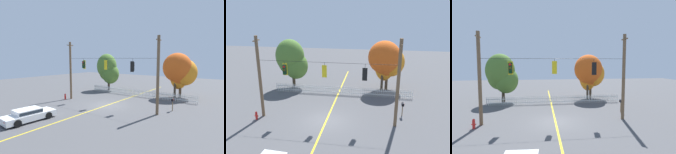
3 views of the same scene
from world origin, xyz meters
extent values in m
plane|color=#4C4C4F|center=(0.00, 0.00, 0.00)|extent=(80.00, 80.00, 0.00)
cube|color=gold|center=(0.00, 0.00, 0.00)|extent=(0.16, 36.00, 0.01)
cylinder|color=brown|center=(-6.39, 0.00, 3.98)|extent=(0.29, 0.29, 7.95)
cylinder|color=brown|center=(6.39, 0.00, 3.98)|extent=(0.29, 0.29, 7.95)
cube|color=brown|center=(-6.39, 0.00, 7.50)|extent=(0.10, 1.10, 0.10)
cube|color=brown|center=(6.39, 0.00, 7.50)|extent=(0.10, 1.10, 0.10)
cylinder|color=black|center=(0.00, 0.00, 5.70)|extent=(12.57, 0.02, 0.02)
cylinder|color=black|center=(-3.85, 0.00, 5.52)|extent=(0.03, 0.03, 0.36)
cube|color=yellow|center=(-3.85, 0.13, 4.89)|extent=(0.43, 0.02, 1.14)
cube|color=black|center=(-3.85, 0.00, 4.89)|extent=(0.30, 0.24, 0.92)
cylinder|color=red|center=(-3.85, -0.14, 5.19)|extent=(0.20, 0.03, 0.20)
cube|color=black|center=(-3.85, -0.18, 5.31)|extent=(0.22, 0.12, 0.06)
cylinder|color=#463B09|center=(-3.85, -0.14, 4.89)|extent=(0.20, 0.03, 0.20)
cube|color=black|center=(-3.85, -0.18, 5.00)|extent=(0.22, 0.12, 0.06)
cylinder|color=#073513|center=(-3.85, -0.14, 4.58)|extent=(0.20, 0.03, 0.20)
cube|color=black|center=(-3.85, -0.18, 4.70)|extent=(0.22, 0.12, 0.06)
cylinder|color=black|center=(-0.08, 0.00, 5.54)|extent=(0.03, 0.03, 0.32)
cube|color=yellow|center=(-0.08, -0.13, 4.92)|extent=(0.43, 0.02, 1.13)
cube|color=#1E3323|center=(-0.08, 0.00, 4.92)|extent=(0.30, 0.24, 0.91)
cylinder|color=red|center=(-0.08, 0.14, 5.23)|extent=(0.20, 0.03, 0.20)
cube|color=#1E3323|center=(-0.08, 0.18, 5.34)|extent=(0.22, 0.12, 0.06)
cylinder|color=#463B09|center=(-0.08, 0.14, 4.92)|extent=(0.20, 0.03, 0.20)
cube|color=#1E3323|center=(-0.08, 0.18, 5.04)|extent=(0.22, 0.12, 0.06)
cylinder|color=#073513|center=(-0.08, 0.14, 4.62)|extent=(0.20, 0.03, 0.20)
cube|color=#1E3323|center=(-0.08, 0.18, 4.73)|extent=(0.22, 0.12, 0.06)
cylinder|color=black|center=(3.51, 0.00, 5.49)|extent=(0.03, 0.03, 0.43)
cube|color=black|center=(3.51, -0.13, 4.81)|extent=(0.43, 0.02, 1.15)
cube|color=black|center=(3.51, 0.00, 4.81)|extent=(0.30, 0.24, 0.93)
cylinder|color=red|center=(3.51, 0.14, 5.12)|extent=(0.20, 0.03, 0.20)
cube|color=black|center=(3.51, 0.18, 5.23)|extent=(0.22, 0.12, 0.06)
cylinder|color=#463B09|center=(3.51, 0.14, 4.81)|extent=(0.20, 0.03, 0.20)
cube|color=black|center=(3.51, 0.18, 4.92)|extent=(0.22, 0.12, 0.06)
cylinder|color=#073513|center=(3.51, 0.14, 4.50)|extent=(0.20, 0.03, 0.20)
cube|color=black|center=(3.51, 0.18, 4.62)|extent=(0.22, 0.12, 0.06)
cube|color=silver|center=(-7.99, 6.87, 0.55)|extent=(0.06, 0.04, 1.10)
cube|color=silver|center=(-7.76, 6.87, 0.55)|extent=(0.06, 0.04, 1.10)
cube|color=silver|center=(-7.54, 6.87, 0.55)|extent=(0.06, 0.04, 1.10)
cube|color=silver|center=(-7.31, 6.87, 0.55)|extent=(0.06, 0.04, 1.10)
cube|color=silver|center=(-7.09, 6.87, 0.55)|extent=(0.06, 0.04, 1.10)
cube|color=silver|center=(-6.86, 6.87, 0.55)|extent=(0.06, 0.04, 1.10)
cube|color=silver|center=(-6.64, 6.87, 0.55)|extent=(0.06, 0.04, 1.10)
cube|color=silver|center=(-6.41, 6.87, 0.55)|extent=(0.06, 0.04, 1.10)
cube|color=silver|center=(-6.19, 6.87, 0.55)|extent=(0.06, 0.04, 1.10)
cube|color=silver|center=(-5.96, 6.87, 0.55)|extent=(0.06, 0.04, 1.10)
cube|color=silver|center=(-5.74, 6.87, 0.55)|extent=(0.06, 0.04, 1.10)
cube|color=silver|center=(-5.51, 6.87, 0.55)|extent=(0.06, 0.04, 1.10)
cube|color=silver|center=(-5.29, 6.87, 0.55)|extent=(0.06, 0.04, 1.10)
cube|color=silver|center=(-5.06, 6.87, 0.55)|extent=(0.06, 0.04, 1.10)
cube|color=silver|center=(-4.84, 6.87, 0.55)|extent=(0.06, 0.04, 1.10)
cube|color=silver|center=(-4.61, 6.87, 0.55)|extent=(0.06, 0.04, 1.10)
cube|color=silver|center=(-4.38, 6.87, 0.55)|extent=(0.06, 0.04, 1.10)
cube|color=silver|center=(-4.16, 6.87, 0.55)|extent=(0.06, 0.04, 1.10)
cube|color=silver|center=(-3.93, 6.87, 0.55)|extent=(0.06, 0.04, 1.10)
cube|color=silver|center=(-3.71, 6.87, 0.55)|extent=(0.06, 0.04, 1.10)
cube|color=silver|center=(-3.48, 6.87, 0.55)|extent=(0.06, 0.04, 1.10)
cube|color=silver|center=(-3.26, 6.87, 0.55)|extent=(0.06, 0.04, 1.10)
cube|color=silver|center=(-3.03, 6.87, 0.55)|extent=(0.06, 0.04, 1.10)
cube|color=silver|center=(-2.81, 6.87, 0.55)|extent=(0.06, 0.04, 1.10)
cube|color=silver|center=(-2.58, 6.87, 0.55)|extent=(0.06, 0.04, 1.10)
cube|color=silver|center=(-2.36, 6.87, 0.55)|extent=(0.06, 0.04, 1.10)
cube|color=silver|center=(-2.13, 6.87, 0.55)|extent=(0.06, 0.04, 1.10)
cube|color=silver|center=(-1.91, 6.87, 0.55)|extent=(0.06, 0.04, 1.10)
cube|color=silver|center=(-1.68, 6.87, 0.55)|extent=(0.06, 0.04, 1.10)
cube|color=silver|center=(-1.46, 6.87, 0.55)|extent=(0.06, 0.04, 1.10)
cube|color=silver|center=(-1.23, 6.87, 0.55)|extent=(0.06, 0.04, 1.10)
cube|color=silver|center=(-1.00, 6.87, 0.55)|extent=(0.06, 0.04, 1.10)
cube|color=silver|center=(-0.78, 6.87, 0.55)|extent=(0.06, 0.04, 1.10)
cube|color=silver|center=(-0.55, 6.87, 0.55)|extent=(0.06, 0.04, 1.10)
cube|color=silver|center=(-0.33, 6.87, 0.55)|extent=(0.06, 0.04, 1.10)
cube|color=silver|center=(-0.10, 6.87, 0.55)|extent=(0.06, 0.04, 1.10)
cube|color=silver|center=(0.12, 6.87, 0.55)|extent=(0.06, 0.04, 1.10)
cube|color=silver|center=(0.35, 6.87, 0.55)|extent=(0.06, 0.04, 1.10)
cube|color=silver|center=(0.57, 6.87, 0.55)|extent=(0.06, 0.04, 1.10)
cube|color=silver|center=(0.80, 6.87, 0.55)|extent=(0.06, 0.04, 1.10)
cube|color=silver|center=(1.02, 6.87, 0.55)|extent=(0.06, 0.04, 1.10)
cube|color=silver|center=(1.25, 6.87, 0.55)|extent=(0.06, 0.04, 1.10)
cube|color=silver|center=(1.47, 6.87, 0.55)|extent=(0.06, 0.04, 1.10)
cube|color=silver|center=(1.70, 6.87, 0.55)|extent=(0.06, 0.04, 1.10)
cube|color=silver|center=(1.92, 6.87, 0.55)|extent=(0.06, 0.04, 1.10)
cube|color=silver|center=(2.15, 6.87, 0.55)|extent=(0.06, 0.04, 1.10)
cube|color=silver|center=(2.38, 6.87, 0.55)|extent=(0.06, 0.04, 1.10)
cube|color=silver|center=(2.60, 6.87, 0.55)|extent=(0.06, 0.04, 1.10)
cube|color=silver|center=(2.83, 6.87, 0.55)|extent=(0.06, 0.04, 1.10)
cube|color=silver|center=(3.05, 6.87, 0.55)|extent=(0.06, 0.04, 1.10)
cube|color=silver|center=(3.28, 6.87, 0.55)|extent=(0.06, 0.04, 1.10)
cube|color=silver|center=(3.50, 6.87, 0.55)|extent=(0.06, 0.04, 1.10)
cube|color=silver|center=(3.73, 6.87, 0.55)|extent=(0.06, 0.04, 1.10)
cube|color=silver|center=(3.95, 6.87, 0.55)|extent=(0.06, 0.04, 1.10)
cube|color=silver|center=(4.18, 6.87, 0.55)|extent=(0.06, 0.04, 1.10)
cube|color=silver|center=(4.40, 6.87, 0.55)|extent=(0.06, 0.04, 1.10)
cube|color=silver|center=(4.63, 6.87, 0.55)|extent=(0.06, 0.04, 1.10)
cube|color=silver|center=(4.85, 6.87, 0.55)|extent=(0.06, 0.04, 1.10)
cube|color=silver|center=(5.08, 6.87, 0.55)|extent=(0.06, 0.04, 1.10)
cube|color=silver|center=(5.30, 6.87, 0.55)|extent=(0.06, 0.04, 1.10)
cube|color=silver|center=(5.53, 6.87, 0.55)|extent=(0.06, 0.04, 1.10)
cube|color=silver|center=(5.76, 6.87, 0.55)|extent=(0.06, 0.04, 1.10)
cube|color=silver|center=(5.98, 6.87, 0.55)|extent=(0.06, 0.04, 1.10)
cube|color=silver|center=(6.21, 6.87, 0.55)|extent=(0.06, 0.04, 1.10)
cube|color=silver|center=(6.43, 6.87, 0.55)|extent=(0.06, 0.04, 1.10)
cube|color=silver|center=(6.66, 6.87, 0.55)|extent=(0.06, 0.04, 1.10)
cube|color=silver|center=(6.88, 6.87, 0.55)|extent=(0.06, 0.04, 1.10)
cube|color=silver|center=(7.11, 6.87, 0.55)|extent=(0.06, 0.04, 1.10)
cube|color=silver|center=(7.33, 6.87, 0.55)|extent=(0.06, 0.04, 1.10)
cube|color=silver|center=(7.56, 6.87, 0.55)|extent=(0.06, 0.04, 1.10)
cube|color=silver|center=(7.78, 6.87, 0.55)|extent=(0.06, 0.04, 1.10)
cube|color=silver|center=(8.01, 6.87, 0.55)|extent=(0.06, 0.04, 1.10)
cube|color=silver|center=(8.23, 6.87, 0.55)|extent=(0.06, 0.04, 1.10)
cube|color=silver|center=(8.46, 6.87, 0.55)|extent=(0.06, 0.04, 1.10)
cube|color=silver|center=(8.68, 6.87, 0.55)|extent=(0.06, 0.04, 1.10)
cube|color=silver|center=(8.91, 6.87, 0.55)|extent=(0.06, 0.04, 1.10)
cube|color=silver|center=(0.46, 6.90, 0.33)|extent=(16.90, 0.03, 0.08)
cube|color=silver|center=(0.46, 6.90, 0.79)|extent=(16.90, 0.03, 0.08)
cylinder|color=#473828|center=(-6.41, 8.97, 0.98)|extent=(0.40, 0.40, 1.96)
ellipsoid|color=#4C752D|center=(-5.91, 8.81, 2.99)|extent=(3.11, 2.93, 3.53)
ellipsoid|color=#4C752D|center=(-6.89, 8.93, 3.49)|extent=(2.95, 2.42, 3.55)
ellipsoid|color=#4C752D|center=(-6.65, 8.67, 4.31)|extent=(3.79, 3.09, 4.40)
cylinder|color=#473828|center=(5.37, 9.13, 1.37)|extent=(0.31, 0.31, 2.73)
ellipsoid|color=#DB5619|center=(5.80, 9.58, 3.56)|extent=(2.55, 2.40, 3.31)
ellipsoid|color=#DB5619|center=(5.52, 9.36, 4.40)|extent=(4.06, 3.46, 4.20)
ellipsoid|color=#DB5619|center=(5.74, 8.90, 4.53)|extent=(2.69, 2.48, 3.23)
cylinder|color=brown|center=(5.96, 9.72, 1.04)|extent=(0.36, 0.36, 2.07)
ellipsoid|color=orange|center=(5.63, 9.99, 3.52)|extent=(2.62, 2.57, 4.68)
ellipsoid|color=orange|center=(6.39, 10.05, 3.70)|extent=(3.48, 3.39, 3.84)
ellipsoid|color=orange|center=(6.03, 9.77, 3.91)|extent=(2.81, 2.54, 3.06)
cube|color=white|center=(-2.38, -8.59, 0.45)|extent=(2.00, 4.70, 0.55)
cube|color=white|center=(-2.39, -8.74, 0.94)|extent=(1.66, 2.30, 0.42)
cube|color=#232D38|center=(-2.39, -8.74, 0.94)|extent=(1.69, 2.21, 0.27)
cylinder|color=black|center=(-3.17, -7.11, 0.32)|extent=(0.22, 0.65, 0.64)
cylinder|color=black|center=(-1.43, -7.21, 0.32)|extent=(0.22, 0.65, 0.64)
cylinder|color=black|center=(-3.34, -9.97, 0.32)|extent=(0.22, 0.65, 0.64)
cylinder|color=black|center=(-1.60, -10.07, 0.32)|extent=(0.22, 0.65, 0.64)
cube|color=white|center=(-2.73, -6.28, 0.55)|extent=(0.20, 0.05, 0.10)
cube|color=white|center=(-1.78, -6.34, 0.55)|extent=(0.20, 0.05, 0.10)
cube|color=red|center=(-2.99, -10.84, 0.55)|extent=(0.20, 0.05, 0.10)
cube|color=red|center=(-2.04, -10.90, 0.55)|extent=(0.20, 0.05, 0.10)
cylinder|color=red|center=(-6.71, -0.80, 0.32)|extent=(0.22, 0.22, 0.65)
sphere|color=red|center=(-6.71, -0.80, 0.72)|extent=(0.20, 0.20, 0.20)
cylinder|color=red|center=(-6.86, -0.80, 0.36)|extent=(0.08, 0.08, 0.08)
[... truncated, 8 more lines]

